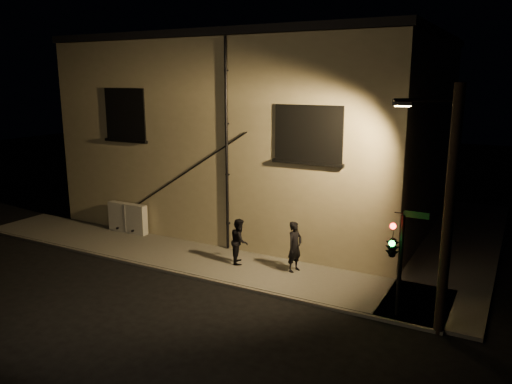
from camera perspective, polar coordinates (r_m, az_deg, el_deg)
The scene contains 8 objects.
ground at distance 17.36m, azimuth -3.23°, elevation -10.59°, with size 90.00×90.00×0.00m, color black.
sidewalk at distance 20.48m, azimuth 6.24°, elevation -6.76°, with size 21.00×16.00×0.12m.
building at distance 25.38m, azimuth 1.60°, elevation 7.17°, with size 16.20×12.23×8.80m.
utility_cabinet at distance 23.18m, azimuth -14.45°, elevation -2.88°, with size 2.03×0.34×1.33m, color beige.
pedestrian_a at distance 17.96m, azimuth 4.45°, elevation -6.24°, with size 0.67×0.44×1.84m, color black.
pedestrian_b at distance 18.73m, azimuth -1.90°, elevation -5.61°, with size 0.83×0.65×1.71m, color black.
traffic_signal at distance 14.77m, azimuth 15.42°, elevation -5.96°, with size 1.28×1.87×3.18m.
streetlamp_pole at distance 14.08m, azimuth 20.84°, elevation -1.36°, with size 2.02×1.38×6.80m.
Camera 1 is at (8.45, -13.52, 6.88)m, focal length 35.00 mm.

